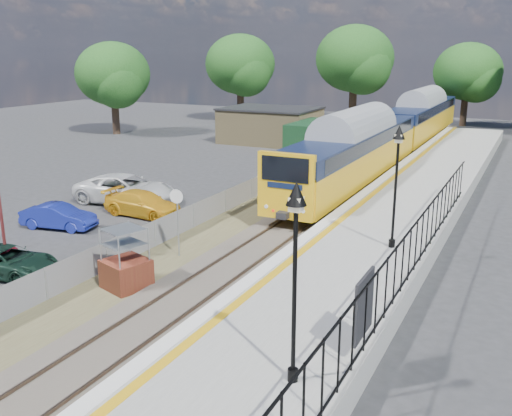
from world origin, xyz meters
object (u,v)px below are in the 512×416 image
Objects in this scene: car_blue at (58,216)px; car_yellow at (143,204)px; brick_plinth at (125,260)px; car_green at (7,261)px; speed_sign at (177,211)px; victorian_lamp_south at (295,237)px; car_white at (126,189)px; train at (395,129)px; victorian_lamp_north at (397,158)px.

car_yellow is at bearing -43.64° from car_blue.
brick_plinth is at bearing -144.25° from car_yellow.
speed_sign is at bearing -55.12° from car_green.
speed_sign is 0.66× the size of car_yellow.
car_yellow is (-4.98, 4.21, -1.31)m from speed_sign.
car_yellow is (2.23, 3.49, 0.04)m from car_blue.
victorian_lamp_south is at bearing -112.26° from car_green.
brick_plinth is at bearing -95.87° from speed_sign.
car_green is at bearing -168.57° from brick_plinth.
car_blue is at bearing 149.35° from car_yellow.
brick_plinth is 0.79× the size of speed_sign.
car_green is 5.75m from car_blue.
car_yellow is at bearing -131.71° from car_white.
train is 25.14m from speed_sign.
victorian_lamp_north is 0.82× the size of car_white.
train is at bearing -18.26° from car_yellow.
victorian_lamp_south reaches higher than car_white.
car_blue is (-2.58, 5.13, 0.04)m from car_green.
car_white is (-7.32, 5.80, -1.15)m from speed_sign.
train is 28.58m from brick_plinth.
brick_plinth reaches higher than car_green.
car_blue is (-7.20, 0.72, -1.34)m from speed_sign.
victorian_lamp_south reaches higher than speed_sign.
train is at bearing 99.61° from victorian_lamp_south.
car_white is (-2.70, 10.21, 0.23)m from car_green.
train is at bearing -35.07° from car_white.
car_blue reaches higher than car_green.
brick_plinth is 0.64× the size of car_blue.
train is 10.45× the size of car_green.
car_blue is (-15.16, -1.80, -3.72)m from victorian_lamp_north.
car_yellow is at bearing -6.42° from car_green.
brick_plinth is 0.57× the size of car_green.
car_green is 10.56m from car_white.
speed_sign is (-2.66, -24.99, -0.42)m from train.
train reaches higher than speed_sign.
train is 11.58× the size of car_blue.
car_blue is at bearing -112.11° from train.
train is 22.21m from car_yellow.
train reaches higher than brick_plinth.
brick_plinth is (-8.00, 4.03, -3.22)m from victorian_lamp_south.
victorian_lamp_south is 17.96m from car_yellow.
victorian_lamp_south is 1.63× the size of speed_sign.
train reaches higher than car_green.
victorian_lamp_north is 15.71m from car_blue.
victorian_lamp_south is 1.08× the size of car_yellow.
brick_plinth reaches higher than car_white.
victorian_lamp_south is at bearing -129.18° from car_blue.
victorian_lamp_south is at bearing -88.85° from victorian_lamp_north.
car_yellow is at bearing 123.85° from brick_plinth.
car_blue is 4.14m from car_yellow.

